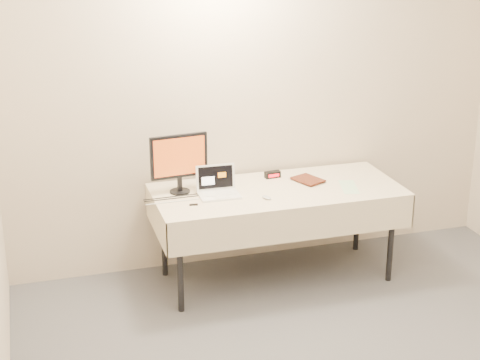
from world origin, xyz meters
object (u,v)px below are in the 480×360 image
object	(u,v)px
book	(300,170)
table	(277,197)
laptop	(218,188)
monitor	(179,159)

from	to	relation	value
book	table	bearing A→B (deg)	173.73
book	laptop	bearing A→B (deg)	160.75
table	monitor	distance (m)	0.80
laptop	monitor	distance (m)	0.35
laptop	monitor	world-z (taller)	monitor
table	laptop	size ratio (longest dim) A/B	6.25
table	laptop	bearing A→B (deg)	176.99
table	book	xyz separation A→B (m)	(0.20, 0.06, 0.18)
table	book	distance (m)	0.27
laptop	book	size ratio (longest dim) A/B	1.30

